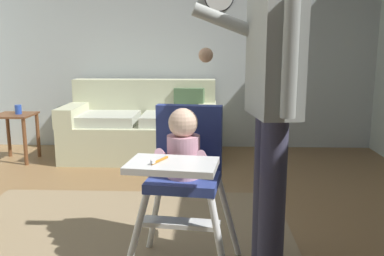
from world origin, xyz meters
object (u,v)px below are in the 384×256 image
Objects in this scene: high_chair at (184,162)px; adult_standing at (271,103)px; side_table at (16,127)px; couch at (142,128)px; sippy_cup at (18,110)px.

adult_standing is (0.45, 0.06, 0.30)m from high_chair.
couch is at bearing 10.17° from side_table.
sippy_cup is (-2.38, 2.20, -0.38)m from adult_standing.
adult_standing reaches higher than sippy_cup.
high_chair reaches higher than couch.
sippy_cup is at bearing -79.48° from couch.
adult_standing reaches higher than couch.
side_table is (-1.35, -0.24, 0.05)m from couch.
couch is 2.60m from high_chair.
adult_standing reaches higher than high_chair.
adult_standing reaches higher than side_table.
sippy_cup is at bearing -132.21° from high_chair.
couch is at bearing -74.46° from adult_standing.
high_chair is at bearing 13.94° from couch.
couch is 1.38m from side_table.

